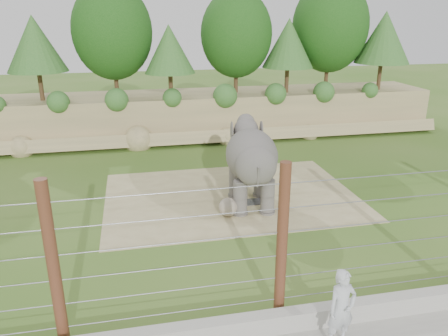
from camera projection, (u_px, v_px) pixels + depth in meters
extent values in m
plane|color=#3B6A1C|center=(236.00, 231.00, 14.88)|extent=(90.00, 90.00, 0.00)
cube|color=#897E57|center=(187.00, 114.00, 26.45)|extent=(30.00, 4.00, 2.50)
cube|color=#897E57|center=(192.00, 138.00, 24.63)|extent=(30.00, 1.37, 1.07)
cylinder|color=#3F2B19|center=(41.00, 86.00, 23.76)|extent=(0.24, 0.24, 1.58)
sphere|color=#10410E|center=(35.00, 45.00, 23.04)|extent=(3.60, 3.60, 3.60)
cylinder|color=#3F2B19|center=(116.00, 79.00, 24.94)|extent=(0.24, 0.24, 1.92)
sphere|color=#10410E|center=(112.00, 31.00, 24.06)|extent=(4.40, 4.40, 4.40)
cylinder|color=#3F2B19|center=(171.00, 85.00, 24.50)|extent=(0.24, 0.24, 1.40)
sphere|color=#10410E|center=(169.00, 50.00, 23.86)|extent=(3.20, 3.20, 3.20)
cylinder|color=#3F2B19|center=(236.00, 77.00, 26.13)|extent=(0.24, 0.24, 1.82)
sphere|color=#10410E|center=(236.00, 34.00, 25.30)|extent=(4.16, 4.16, 4.16)
cylinder|color=#3F2B19|center=(287.00, 80.00, 26.21)|extent=(0.24, 0.24, 1.50)
sphere|color=#10410E|center=(288.00, 45.00, 25.52)|extent=(3.44, 3.44, 3.44)
cylinder|color=#3F2B19|center=(327.00, 72.00, 27.62)|extent=(0.24, 0.24, 2.03)
sphere|color=#10410E|center=(330.00, 26.00, 26.70)|extent=(4.64, 4.64, 4.64)
cylinder|color=#3F2B19|center=(379.00, 76.00, 27.16)|extent=(0.24, 0.24, 1.64)
sphere|color=#10410E|center=(384.00, 39.00, 26.42)|extent=(3.76, 3.76, 3.76)
cube|color=tan|center=(231.00, 196.00, 17.74)|extent=(10.00, 7.00, 0.02)
cube|color=#262628|center=(255.00, 202.00, 17.13)|extent=(1.00, 0.60, 0.03)
sphere|color=gray|center=(228.00, 207.00, 15.88)|extent=(0.68, 0.68, 0.68)
cube|color=#A3A198|center=(286.00, 320.00, 10.19)|extent=(26.00, 0.35, 0.50)
cylinder|color=#542F1D|center=(54.00, 268.00, 9.09)|extent=(0.26, 0.26, 4.00)
cylinder|color=#542F1D|center=(282.00, 244.00, 10.06)|extent=(0.26, 0.26, 4.00)
cylinder|color=gray|center=(279.00, 299.00, 10.57)|extent=(20.00, 0.02, 0.02)
cylinder|color=gray|center=(280.00, 277.00, 10.36)|extent=(20.00, 0.02, 0.02)
cylinder|color=gray|center=(281.00, 255.00, 10.16)|extent=(20.00, 0.02, 0.02)
cylinder|color=gray|center=(282.00, 232.00, 9.96)|extent=(20.00, 0.02, 0.02)
cylinder|color=gray|center=(284.00, 208.00, 9.76)|extent=(20.00, 0.02, 0.02)
cylinder|color=gray|center=(285.00, 183.00, 9.56)|extent=(20.00, 0.02, 0.02)
imported|color=#B2B7BC|center=(342.00, 309.00, 9.50)|extent=(0.75, 0.55, 1.88)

